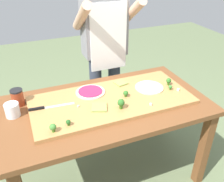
{
  "coord_description": "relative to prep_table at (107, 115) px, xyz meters",
  "views": [
    {
      "loc": [
        -0.55,
        -1.46,
        1.79
      ],
      "look_at": [
        0.06,
        0.04,
        0.84
      ],
      "focal_mm": 39.68,
      "sensor_mm": 36.0,
      "label": 1
    }
  ],
  "objects": [
    {
      "name": "cutting_board",
      "position": [
        0.05,
        0.02,
        0.12
      ],
      "size": [
        1.21,
        0.55,
        0.03
      ],
      "primitive_type": "cube",
      "color": "#B27F47",
      "rests_on": "prep_table"
    },
    {
      "name": "cook_center",
      "position": [
        0.22,
        0.62,
        0.34
      ],
      "size": [
        0.54,
        0.39,
        1.67
      ],
      "color": "#333847",
      "rests_on": "ground"
    },
    {
      "name": "broccoli_floret_back_left",
      "position": [
        -0.33,
        -0.18,
        0.15
      ],
      "size": [
        0.03,
        0.03,
        0.04
      ],
      "color": "#2C5915",
      "rests_on": "cutting_board"
    },
    {
      "name": "pizza_slice_far_left",
      "position": [
        -0.08,
        -0.07,
        0.14
      ],
      "size": [
        0.14,
        0.14,
        0.01
      ],
      "primitive_type": "cube",
      "rotation": [
        0.0,
        0.0,
        -0.35
      ],
      "color": "#899E4C",
      "rests_on": "cutting_board"
    },
    {
      "name": "broccoli_floret_center_right",
      "position": [
        0.06,
        -0.13,
        0.18
      ],
      "size": [
        0.05,
        0.05,
        0.08
      ],
      "color": "#366618",
      "rests_on": "cutting_board"
    },
    {
      "name": "broccoli_floret_front_left",
      "position": [
        0.53,
        -0.04,
        0.15
      ],
      "size": [
        0.03,
        0.03,
        0.04
      ],
      "color": "#3F7220",
      "rests_on": "cutting_board"
    },
    {
      "name": "sauce_jar",
      "position": [
        -0.61,
        0.23,
        0.17
      ],
      "size": [
        0.09,
        0.09,
        0.13
      ],
      "color": "#99381E",
      "rests_on": "prep_table"
    },
    {
      "name": "cheese_crumble_b",
      "position": [
        -0.22,
        -0.0,
        0.14
      ],
      "size": [
        0.02,
        0.02,
        0.01
      ],
      "primitive_type": "cube",
      "rotation": [
        0.0,
        0.0,
        0.47
      ],
      "color": "silver",
      "rests_on": "cutting_board"
    },
    {
      "name": "broccoli_floret_back_mid",
      "position": [
        0.16,
        0.0,
        0.16
      ],
      "size": [
        0.04,
        0.04,
        0.05
      ],
      "color": "#366618",
      "rests_on": "cutting_board"
    },
    {
      "name": "chefs_knife",
      "position": [
        -0.44,
        0.07,
        0.14
      ],
      "size": [
        0.33,
        0.04,
        0.02
      ],
      "color": "#B7BABF",
      "rests_on": "cutting_board"
    },
    {
      "name": "prep_table",
      "position": [
        0.0,
        0.0,
        0.0
      ],
      "size": [
        1.53,
        0.84,
        0.77
      ],
      "color": "brown",
      "rests_on": "ground"
    },
    {
      "name": "cheese_crumble_c",
      "position": [
        0.58,
        -0.08,
        0.14
      ],
      "size": [
        0.02,
        0.02,
        0.02
      ],
      "primitive_type": "cube",
      "rotation": [
        0.0,
        0.0,
        0.58
      ],
      "color": "silver",
      "rests_on": "cutting_board"
    },
    {
      "name": "pizza_slice_far_right",
      "position": [
        0.21,
        0.21,
        0.14
      ],
      "size": [
        0.11,
        0.11,
        0.01
      ],
      "primitive_type": "cube",
      "rotation": [
        0.0,
        0.0,
        0.21
      ],
      "color": "#899E4C",
      "rests_on": "cutting_board"
    },
    {
      "name": "ground_plane",
      "position": [
        0.0,
        0.0,
        -0.66
      ],
      "size": [
        8.0,
        8.0,
        0.0
      ],
      "primitive_type": "plane",
      "color": "#60704C"
    },
    {
      "name": "pizza_whole_beet_magenta",
      "position": [
        -0.08,
        0.16,
        0.14
      ],
      "size": [
        0.23,
        0.23,
        0.02
      ],
      "color": "beige",
      "rests_on": "cutting_board"
    },
    {
      "name": "flour_cup",
      "position": [
        -0.66,
        0.1,
        0.15
      ],
      "size": [
        0.1,
        0.1,
        0.1
      ],
      "color": "white",
      "rests_on": "prep_table"
    },
    {
      "name": "pizza_whole_white_garlic",
      "position": [
        0.39,
        0.05,
        0.14
      ],
      "size": [
        0.23,
        0.23,
        0.02
      ],
      "color": "beige",
      "rests_on": "cutting_board"
    },
    {
      "name": "cheese_crumble_a",
      "position": [
        0.27,
        -0.18,
        0.14
      ],
      "size": [
        0.02,
        0.02,
        0.02
      ],
      "primitive_type": "cube",
      "rotation": [
        0.0,
        0.0,
        1.17
      ],
      "color": "silver",
      "rests_on": "cutting_board"
    },
    {
      "name": "broccoli_floret_front_right",
      "position": [
        0.56,
        0.03,
        0.17
      ],
      "size": [
        0.04,
        0.04,
        0.06
      ],
      "color": "#366618",
      "rests_on": "cutting_board"
    },
    {
      "name": "broccoli_floret_center_left",
      "position": [
        -0.44,
        -0.21,
        0.16
      ],
      "size": [
        0.04,
        0.04,
        0.06
      ],
      "color": "#487A23",
      "rests_on": "cutting_board"
    }
  ]
}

